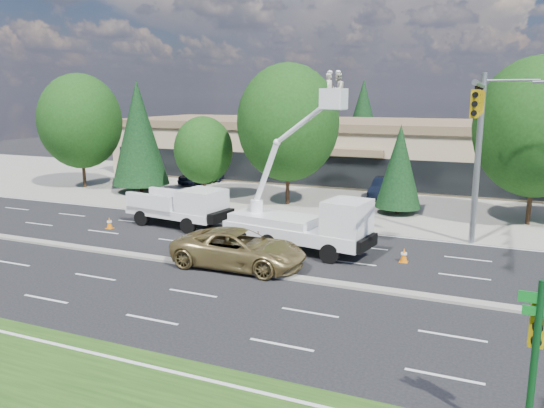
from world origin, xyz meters
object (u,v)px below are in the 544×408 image
at_px(minivan, 239,249).
at_px(signal_mast, 479,133).
at_px(utility_pickup, 183,211).
at_px(bucket_truck, 307,216).
at_px(street_sign_pole, 535,346).

bearing_deg(minivan, signal_mast, -57.78).
xyz_separation_m(utility_pickup, bucket_truck, (8.70, -2.04, 0.91)).
height_order(signal_mast, minivan, signal_mast).
bearing_deg(utility_pickup, signal_mast, 11.46).
xyz_separation_m(street_sign_pole, minivan, (-11.79, 9.00, -1.57)).
bearing_deg(utility_pickup, street_sign_pole, -30.07).
height_order(street_sign_pole, utility_pickup, street_sign_pole).
height_order(signal_mast, street_sign_pole, signal_mast).
relative_size(signal_mast, bucket_truck, 1.13).
distance_m(bucket_truck, minivan, 4.21).
height_order(signal_mast, utility_pickup, signal_mast).
distance_m(signal_mast, bucket_truck, 9.23).
relative_size(utility_pickup, minivan, 1.05).
height_order(bucket_truck, minivan, bucket_truck).
bearing_deg(street_sign_pole, utility_pickup, 141.65).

